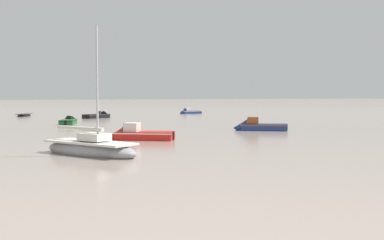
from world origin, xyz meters
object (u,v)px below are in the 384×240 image
at_px(motorboat_moored_2, 69,122).
at_px(sailboat_moored_0, 90,149).
at_px(rowboat_moored_4, 24,115).
at_px(motorboat_moored_1, 188,112).
at_px(motorboat_moored_4, 135,136).
at_px(motorboat_moored_3, 100,116).
at_px(motorboat_moored_5, 255,127).

distance_m(motorboat_moored_2, sailboat_moored_0, 31.02).
bearing_deg(motorboat_moored_2, rowboat_moored_4, 26.52).
relative_size(motorboat_moored_2, rowboat_moored_4, 1.19).
height_order(motorboat_moored_1, sailboat_moored_0, sailboat_moored_0).
xyz_separation_m(motorboat_moored_1, motorboat_moored_4, (-27.10, -44.92, 0.05)).
relative_size(motorboat_moored_3, motorboat_moored_4, 0.97).
bearing_deg(sailboat_moored_0, motorboat_moored_3, 135.25).
bearing_deg(motorboat_moored_3, rowboat_moored_4, 105.42).
relative_size(motorboat_moored_2, sailboat_moored_0, 0.62).
bearing_deg(sailboat_moored_0, motorboat_moored_4, 114.99).
xyz_separation_m(motorboat_moored_3, sailboat_moored_0, (-12.62, -43.73, 0.11)).
bearing_deg(motorboat_moored_4, rowboat_moored_4, -51.50).
distance_m(motorboat_moored_3, motorboat_moored_4, 36.94).
relative_size(motorboat_moored_4, sailboat_moored_0, 0.68).
bearing_deg(motorboat_moored_2, sailboat_moored_0, -168.96).
relative_size(motorboat_moored_3, rowboat_moored_4, 1.27).
distance_m(motorboat_moored_1, sailboat_moored_0, 61.72).
bearing_deg(motorboat_moored_1, motorboat_moored_4, 57.43).
bearing_deg(rowboat_moored_4, motorboat_moored_1, -61.69).
bearing_deg(motorboat_moored_4, motorboat_moored_5, -130.57).
bearing_deg(motorboat_moored_5, motorboat_moored_3, -42.90).
height_order(motorboat_moored_2, sailboat_moored_0, sailboat_moored_0).
bearing_deg(motorboat_moored_3, sailboat_moored_0, -133.44).
relative_size(motorboat_moored_2, motorboat_moored_5, 0.90).
distance_m(motorboat_moored_4, motorboat_moored_5, 14.70).
xyz_separation_m(motorboat_moored_2, motorboat_moored_4, (0.43, -23.12, 0.09)).
xyz_separation_m(motorboat_moored_1, rowboat_moored_4, (-30.08, 2.25, -0.09)).
xyz_separation_m(motorboat_moored_4, motorboat_moored_5, (14.22, 3.69, 0.00)).
height_order(motorboat_moored_2, rowboat_moored_4, motorboat_moored_2).
bearing_deg(rowboat_moored_4, motorboat_moored_5, -125.81).
xyz_separation_m(motorboat_moored_3, motorboat_moored_4, (-7.11, -36.24, 0.07)).
xyz_separation_m(motorboat_moored_5, rowboat_moored_4, (-17.21, 43.48, -0.14)).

